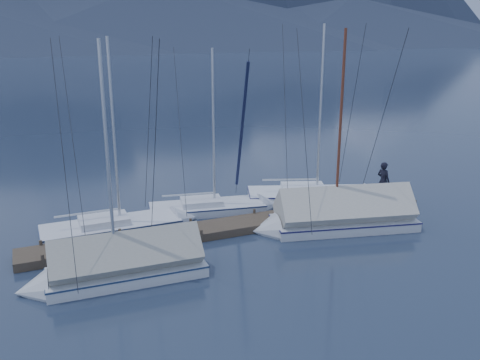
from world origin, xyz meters
name	(u,v)px	position (x,y,z in m)	size (l,w,h in m)	color
ground	(260,246)	(0.00, 0.00, 0.00)	(1000.00, 1000.00, 0.00)	#162033
dock	(240,226)	(0.00, 2.00, 0.11)	(18.00, 1.50, 0.54)	#382D23
mooring_posts	(229,223)	(-0.50, 2.00, 0.35)	(15.12, 1.52, 0.35)	#382D23
sailboat_open_left	(131,226)	(-4.31, 3.84, 0.15)	(6.69, 2.87, 8.83)	silver
sailboat_open_mid	(224,208)	(0.21, 4.46, 0.15)	(6.46, 2.97, 8.26)	silver
sailboat_open_right	(326,196)	(5.64, 4.01, 0.16)	(7.36, 4.35, 9.40)	silver
sailboat_covered_near	(332,219)	(3.65, 0.47, 0.46)	(7.42, 3.71, 9.25)	#B8BDC5
sailboat_covered_far	(112,269)	(-5.87, -0.63, 0.43)	(6.34, 2.67, 8.80)	silver
person	(383,181)	(7.50, 1.99, 1.28)	(0.69, 0.45, 1.89)	black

